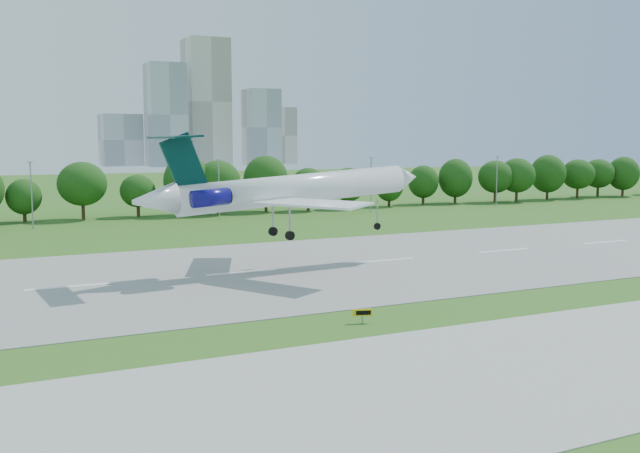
{
  "coord_description": "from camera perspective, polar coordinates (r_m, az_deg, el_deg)",
  "views": [
    {
      "loc": [
        -27.86,
        -55.74,
        15.99
      ],
      "look_at": [
        7.12,
        18.0,
        6.07
      ],
      "focal_mm": 40.0,
      "sensor_mm": 36.0,
      "label": 1
    }
  ],
  "objects": [
    {
      "name": "taxiway",
      "position": [
        49.55,
        10.69,
        -11.97
      ],
      "size": [
        400.0,
        23.0,
        0.08
      ],
      "primitive_type": "cube",
      "color": "#ADADA8",
      "rests_on": "ground"
    },
    {
      "name": "skyline",
      "position": [
        464.58,
        -9.48,
        8.62
      ],
      "size": [
        127.0,
        52.0,
        80.0
      ],
      "color": "#B2B2B7",
      "rests_on": "ground"
    },
    {
      "name": "airliner",
      "position": [
        87.29,
        -3.08,
        2.99
      ],
      "size": [
        39.46,
        28.59,
        12.94
      ],
      "rotation": [
        0.0,
        -0.06,
        0.09
      ],
      "color": "white",
      "rests_on": "ground"
    },
    {
      "name": "light_poles",
      "position": [
        140.39,
        -14.93,
        2.75
      ],
      "size": [
        175.9,
        0.25,
        12.19
      ],
      "color": "gray",
      "rests_on": "ground"
    },
    {
      "name": "runway",
      "position": [
        86.89,
        -6.25,
        -3.69
      ],
      "size": [
        400.0,
        45.0,
        0.08
      ],
      "primitive_type": "cube",
      "color": "gray",
      "rests_on": "ground"
    },
    {
      "name": "tree_line",
      "position": [
        150.67,
        -14.69,
        2.97
      ],
      "size": [
        288.4,
        8.4,
        10.4
      ],
      "color": "#382314",
      "rests_on": "ground"
    },
    {
      "name": "ground",
      "position": [
        64.34,
        1.15,
        -7.46
      ],
      "size": [
        600.0,
        600.0,
        0.0
      ],
      "primitive_type": "plane",
      "color": "#2D6019",
      "rests_on": "ground"
    },
    {
      "name": "taxi_sign_centre",
      "position": [
        63.08,
        3.41,
        -6.91
      ],
      "size": [
        1.75,
        0.71,
        1.24
      ],
      "rotation": [
        0.0,
        0.0,
        -0.3
      ],
      "color": "gray",
      "rests_on": "ground"
    }
  ]
}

